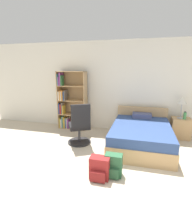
{
  "coord_description": "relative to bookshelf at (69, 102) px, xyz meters",
  "views": [
    {
      "loc": [
        0.52,
        -1.9,
        1.82
      ],
      "look_at": [
        -0.52,
        1.98,
        0.82
      ],
      "focal_mm": 28.0,
      "sensor_mm": 36.0,
      "label": 1
    }
  ],
  "objects": [
    {
      "name": "ground_plane",
      "position": [
        1.64,
        -2.96,
        -0.82
      ],
      "size": [
        14.0,
        14.0,
        0.0
      ],
      "primitive_type": "plane",
      "color": "beige"
    },
    {
      "name": "wall_back",
      "position": [
        1.64,
        0.27,
        0.48
      ],
      "size": [
        9.0,
        0.06,
        2.6
      ],
      "color": "silver",
      "rests_on": "ground_plane"
    },
    {
      "name": "bookshelf",
      "position": [
        0.0,
        0.0,
        0.0
      ],
      "size": [
        0.87,
        0.33,
        1.75
      ],
      "color": "tan",
      "rests_on": "ground_plane"
    },
    {
      "name": "bed",
      "position": [
        2.18,
        -0.76,
        -0.55
      ],
      "size": [
        1.36,
        1.9,
        0.78
      ],
      "color": "tan",
      "rests_on": "ground_plane"
    },
    {
      "name": "office_chair",
      "position": [
        0.74,
        -1.09,
        -0.37
      ],
      "size": [
        0.68,
        0.71,
        1.04
      ],
      "color": "#232326",
      "rests_on": "ground_plane"
    },
    {
      "name": "nightstand",
      "position": [
        3.2,
        -0.01,
        -0.55
      ],
      "size": [
        0.47,
        0.41,
        0.55
      ],
      "color": "tan",
      "rests_on": "ground_plane"
    },
    {
      "name": "table_lamp",
      "position": [
        3.16,
        -0.02,
        0.18
      ],
      "size": [
        0.25,
        0.25,
        0.57
      ],
      "color": "#B2B2B7",
      "rests_on": "nightstand"
    },
    {
      "name": "water_bottle",
      "position": [
        3.25,
        -0.1,
        -0.17
      ],
      "size": [
        0.07,
        0.07,
        0.21
      ],
      "color": "#3F8C4C",
      "rests_on": "nightstand"
    },
    {
      "name": "backpack_green",
      "position": [
        1.75,
        -2.18,
        -0.63
      ],
      "size": [
        0.29,
        0.24,
        0.4
      ],
      "color": "#2D603D",
      "rests_on": "ground_plane"
    },
    {
      "name": "backpack_red",
      "position": [
        1.54,
        -2.31,
        -0.64
      ],
      "size": [
        0.33,
        0.27,
        0.39
      ],
      "color": "maroon",
      "rests_on": "ground_plane"
    }
  ]
}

